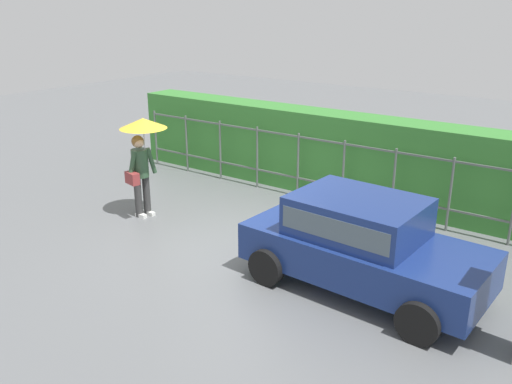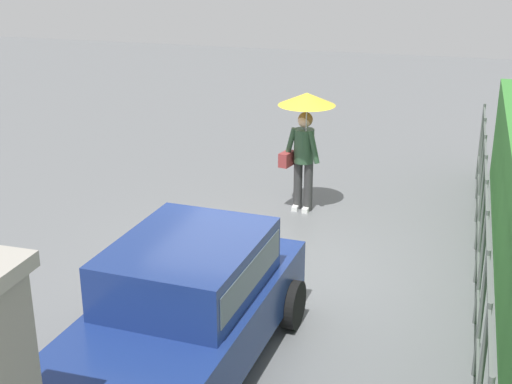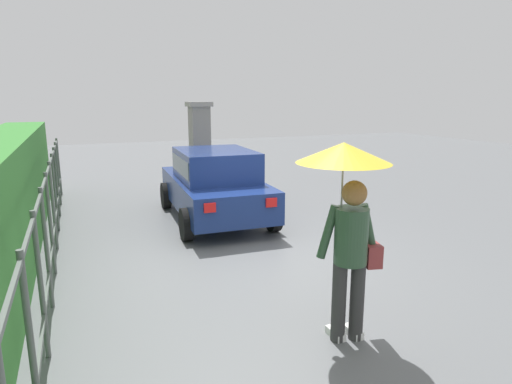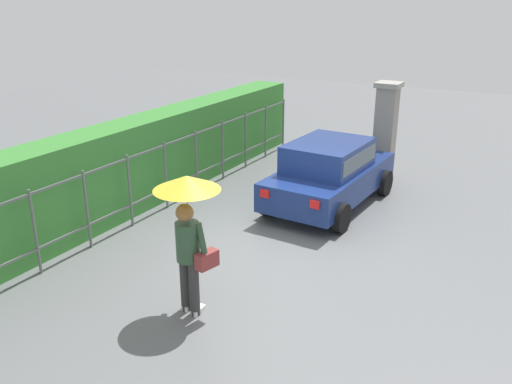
# 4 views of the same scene
# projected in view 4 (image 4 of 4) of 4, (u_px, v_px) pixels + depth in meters

# --- Properties ---
(ground_plane) EXTENTS (40.00, 40.00, 0.00)m
(ground_plane) POSITION_uv_depth(u_px,v_px,m) (275.00, 248.00, 9.98)
(ground_plane) COLOR slate
(car) EXTENTS (3.81, 2.02, 1.48)m
(car) POSITION_uv_depth(u_px,v_px,m) (329.00, 171.00, 11.72)
(car) COLOR navy
(car) RESTS_ON ground
(pedestrian) EXTENTS (0.95, 0.95, 2.09)m
(pedestrian) POSITION_uv_depth(u_px,v_px,m) (188.00, 215.00, 7.48)
(pedestrian) COLOR #333333
(pedestrian) RESTS_ON ground
(gate_pillar) EXTENTS (0.60, 0.60, 2.42)m
(gate_pillar) POSITION_uv_depth(u_px,v_px,m) (385.00, 129.00, 13.53)
(gate_pillar) COLOR gray
(gate_pillar) RESTS_ON ground
(fence_section) EXTENTS (11.49, 0.05, 1.50)m
(fence_section) POSITION_uv_depth(u_px,v_px,m) (166.00, 172.00, 11.59)
(fence_section) COLOR #59605B
(fence_section) RESTS_ON ground
(hedge_row) EXTENTS (12.44, 0.90, 1.90)m
(hedge_row) POSITION_uv_depth(u_px,v_px,m) (140.00, 162.00, 11.87)
(hedge_row) COLOR #387F33
(hedge_row) RESTS_ON ground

